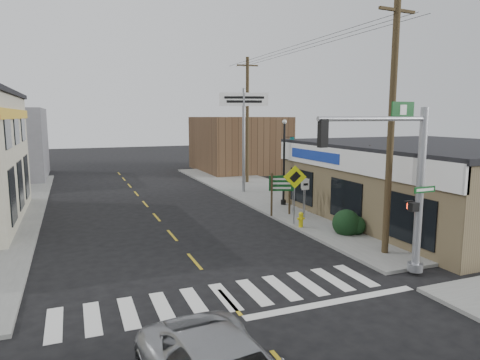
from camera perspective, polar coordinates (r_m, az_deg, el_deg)
name	(u,v)px	position (r m, az deg, el deg)	size (l,w,h in m)	color
ground	(229,302)	(13.75, -1.44, -15.93)	(140.00, 140.00, 0.00)	black
sidewalk_right	(289,201)	(28.66, 6.55, -2.86)	(6.00, 38.00, 0.13)	slate
center_line	(172,235)	(21.00, -9.03, -7.29)	(0.12, 56.00, 0.01)	gold
crosswalk	(225,297)	(14.09, -2.02, -15.28)	(11.00, 2.20, 0.01)	silver
thrift_store	(437,183)	(26.12, 24.79, -0.40)	(12.00, 14.00, 4.00)	brown
bldg_distant_right	(238,144)	(44.92, -0.24, 4.83)	(8.00, 10.00, 5.60)	#513925
traffic_signal_pole	(405,174)	(15.76, 21.13, 0.79)	(4.77, 0.38, 6.04)	#92949A
guide_sign	(281,187)	(24.12, 5.51, -0.98)	(1.39, 0.13, 2.44)	#41331E
fire_hydrant	(301,219)	(21.87, 8.12, -5.15)	(0.25, 0.25, 0.78)	gold
ped_crossing_sign	(295,185)	(22.15, 7.31, -0.62)	(1.19, 0.08, 3.07)	gray
lamp_post	(285,156)	(26.91, 6.01, 3.24)	(0.69, 0.55, 5.35)	black
dance_center_sign	(244,115)	(31.38, 0.51, 8.63)	(3.56, 0.22, 7.56)	gray
bare_tree	(380,151)	(23.09, 18.16, 3.66)	(2.40, 2.40, 4.80)	black
shrub_front	(346,223)	(21.13, 13.98, -5.61)	(1.32, 1.32, 0.99)	#173513
shrub_back	(356,212)	(24.01, 15.21, -4.09)	(1.18, 1.18, 0.89)	black
utility_pole_near	(391,124)	(18.00, 19.52, 6.99)	(1.78, 0.27, 10.21)	#443724
utility_pole_far	(247,119)	(35.99, 0.99, 8.11)	(1.80, 0.27, 10.34)	#432A1F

